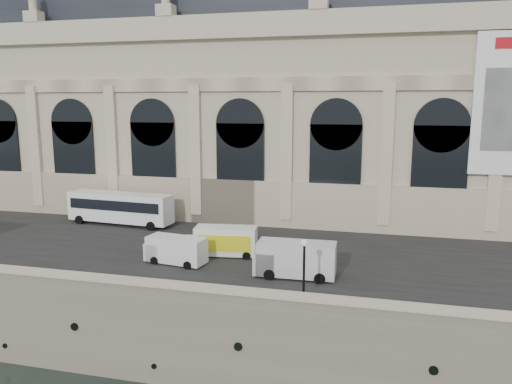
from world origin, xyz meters
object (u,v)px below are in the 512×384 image
van_b (291,259)px  van_c (173,250)px  bus_left (120,207)px  box_truck (222,241)px  lamp_right (304,272)px

van_b → van_c: size_ratio=1.16×
bus_left → box_truck: 16.15m
van_c → lamp_right: 13.14m
van_b → lamp_right: bearing=-71.2°
van_b → box_truck: 7.82m
bus_left → van_b: size_ratio=1.95×
lamp_right → bus_left: bearing=143.6°
van_c → box_truck: (3.23, 3.01, 0.13)m
box_truck → van_c: bearing=-137.0°
van_b → bus_left: bearing=150.8°
bus_left → lamp_right: lamp_right is taller
bus_left → van_c: size_ratio=2.27×
van_c → box_truck: box_truck is taller
bus_left → lamp_right: size_ratio=2.73×
bus_left → lamp_right: (22.61, -16.66, 0.23)m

